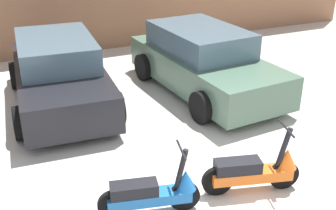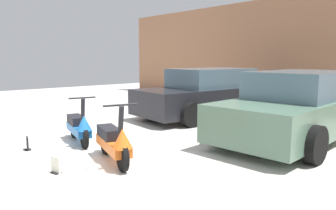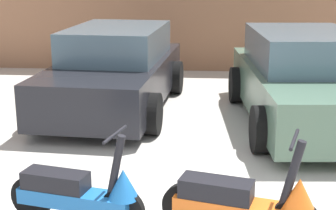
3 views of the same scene
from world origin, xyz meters
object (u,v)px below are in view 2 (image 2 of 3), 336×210
scooter_front_left (79,126)px  placard_near_right_scooter (56,166)px  car_rear_center (297,107)px  scooter_front_right (114,141)px  placard_near_left_scooter (28,144)px  car_rear_left (206,94)px

scooter_front_left → placard_near_right_scooter: scooter_front_left is taller
scooter_front_left → car_rear_center: car_rear_center is taller
scooter_front_right → placard_near_left_scooter: (-1.77, -0.86, -0.26)m
car_rear_center → car_rear_left: bearing=-105.2°
placard_near_right_scooter → scooter_front_right: bearing=81.0°
placard_near_right_scooter → car_rear_center: bearing=74.3°
car_rear_left → scooter_front_right: bearing=28.5°
scooter_front_left → placard_near_right_scooter: (1.46, -1.10, -0.25)m
placard_near_left_scooter → scooter_front_left: bearing=80.8°
car_rear_left → placard_near_right_scooter: 5.80m
scooter_front_left → scooter_front_right: size_ratio=0.96×
car_rear_left → car_rear_center: 3.29m
placard_near_left_scooter → scooter_front_right: bearing=26.0°
scooter_front_left → placard_near_left_scooter: 1.04m
car_rear_left → placard_near_left_scooter: (0.25, -5.36, -0.58)m
placard_near_right_scooter → placard_near_left_scooter: bearing=176.6°
scooter_front_right → car_rear_center: (1.21, 3.86, 0.33)m
placard_near_left_scooter → placard_near_right_scooter: size_ratio=1.00×
scooter_front_left → placard_near_left_scooter: size_ratio=5.51×
scooter_front_right → placard_near_right_scooter: (-0.15, -0.96, -0.26)m
car_rear_center → placard_near_left_scooter: 5.61m
scooter_front_right → scooter_front_left: bearing=-169.7°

